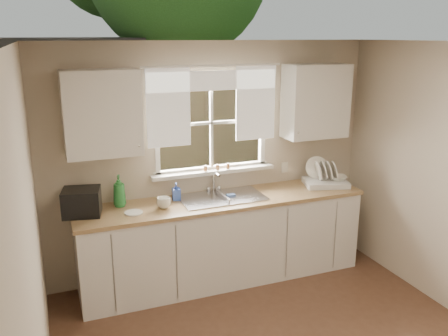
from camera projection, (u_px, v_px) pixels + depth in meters
name	position (u px, v px, depth m)	size (l,w,h in m)	color
room_walls	(314.00, 232.00, 3.26)	(3.62, 4.02, 2.50)	beige
ceiling	(319.00, 43.00, 2.98)	(3.60, 4.00, 0.02)	silver
window	(212.00, 138.00, 5.05)	(1.38, 0.16, 1.06)	white
curtains	(213.00, 97.00, 4.88)	(1.50, 0.03, 0.81)	white
base_cabinets	(223.00, 241.00, 5.05)	(3.00, 0.62, 0.87)	white
countertop	(223.00, 201.00, 4.92)	(3.04, 0.65, 0.04)	#A48152
upper_cabinet_left	(102.00, 113.00, 4.39)	(0.70, 0.33, 0.80)	white
upper_cabinet_right	(316.00, 101.00, 5.20)	(0.70, 0.33, 0.80)	white
wall_outlet	(285.00, 167.00, 5.45)	(0.08, 0.01, 0.12)	beige
sill_jars	(217.00, 167.00, 5.09)	(0.30, 0.04, 0.06)	brown
sink	(222.00, 204.00, 4.97)	(0.88, 0.52, 0.40)	#B7B7BC
dish_rack	(325.00, 179.00, 5.35)	(0.55, 0.47, 0.31)	silver
bowl	(338.00, 178.00, 5.34)	(0.20, 0.20, 0.05)	white
soap_bottle_a	(119.00, 191.00, 4.66)	(0.12, 0.12, 0.32)	#2B8538
soap_bottle_b	(176.00, 191.00, 4.86)	(0.08, 0.08, 0.18)	#2D4DAC
soap_bottle_c	(93.00, 201.00, 4.62)	(0.13, 0.13, 0.16)	#EFDFC5
saucer	(134.00, 213.00, 4.52)	(0.17, 0.17, 0.01)	silver
cup	(164.00, 203.00, 4.64)	(0.14, 0.14, 0.11)	silver
black_appliance	(82.00, 202.00, 4.46)	(0.34, 0.30, 0.25)	black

